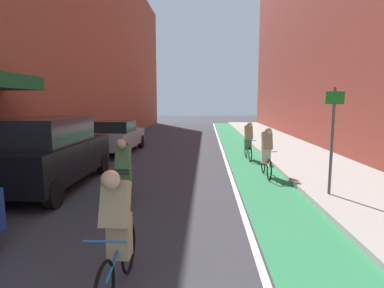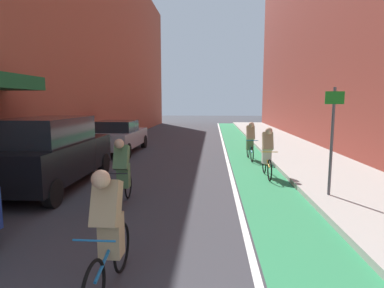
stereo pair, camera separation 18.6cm
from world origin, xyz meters
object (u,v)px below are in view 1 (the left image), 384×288
(cyclist_lead, at_px, (117,228))
(cyclist_trailing, at_px, (266,151))
(cyclist_far, at_px, (248,140))
(cyclist_mid, at_px, (124,170))
(parked_suv_black, at_px, (51,152))
(parked_sedan_silver, at_px, (115,136))
(street_sign_post, at_px, (333,131))

(cyclist_lead, xyz_separation_m, cyclist_trailing, (3.03, 6.38, -0.00))
(cyclist_trailing, xyz_separation_m, cyclist_far, (-0.18, 3.02, -0.00))
(cyclist_mid, height_order, cyclist_trailing, cyclist_trailing)
(parked_suv_black, xyz_separation_m, parked_sedan_silver, (-0.00, 6.17, -0.23))
(cyclist_lead, distance_m, cyclist_trailing, 7.06)
(parked_sedan_silver, relative_size, cyclist_trailing, 2.50)
(cyclist_mid, xyz_separation_m, cyclist_trailing, (3.84, 3.03, 0.01))
(street_sign_post, bearing_deg, cyclist_far, 103.44)
(cyclist_trailing, relative_size, street_sign_post, 0.66)
(street_sign_post, bearing_deg, cyclist_mid, -172.42)
(parked_sedan_silver, relative_size, street_sign_post, 1.65)
(cyclist_lead, bearing_deg, parked_suv_black, 124.27)
(cyclist_trailing, bearing_deg, cyclist_mid, -141.73)
(parked_sedan_silver, bearing_deg, parked_suv_black, -89.99)
(cyclist_far, bearing_deg, cyclist_mid, -121.20)
(cyclist_lead, bearing_deg, cyclist_far, 73.10)
(cyclist_lead, bearing_deg, cyclist_mid, 103.55)
(cyclist_lead, distance_m, street_sign_post, 5.82)
(cyclist_lead, distance_m, cyclist_mid, 3.44)
(cyclist_lead, xyz_separation_m, street_sign_post, (4.14, 4.01, 0.84))
(cyclist_mid, xyz_separation_m, cyclist_far, (3.66, 6.05, 0.00))
(cyclist_mid, xyz_separation_m, street_sign_post, (4.95, 0.66, 0.85))
(cyclist_mid, relative_size, cyclist_trailing, 0.96)
(street_sign_post, bearing_deg, parked_sedan_silver, 136.91)
(parked_sedan_silver, xyz_separation_m, cyclist_trailing, (6.26, -4.51, 0.06))
(parked_suv_black, height_order, parked_sedan_silver, parked_suv_black)
(parked_sedan_silver, relative_size, cyclist_mid, 2.59)
(parked_sedan_silver, xyz_separation_m, cyclist_mid, (2.41, -7.54, 0.06))
(parked_suv_black, bearing_deg, cyclist_mid, -29.72)
(parked_suv_black, xyz_separation_m, cyclist_mid, (2.41, -1.38, -0.17))
(cyclist_mid, relative_size, street_sign_post, 0.64)
(cyclist_lead, height_order, cyclist_trailing, cyclist_lead)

